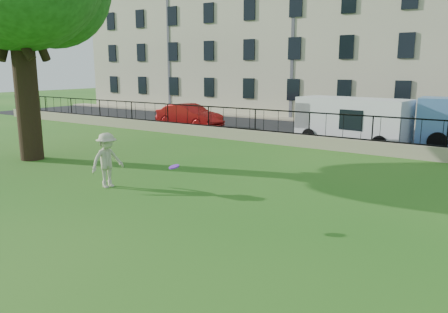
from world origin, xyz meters
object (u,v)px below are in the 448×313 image
Objects in this scene: man at (107,160)px; white_van at (352,121)px; frisbee at (174,167)px; red_sedan at (189,116)px.

white_van is at bearing -8.57° from man.
frisbee is 0.06× the size of red_sedan.
man is 13.33m from white_van.
white_van is (3.81, 12.77, 0.26)m from man.
man is 4.01m from frisbee.
red_sedan is 10.59m from white_van.
red_sedan is at bearing -173.82° from white_van.
man reaches higher than frisbee.
man is at bearing 162.93° from frisbee.
frisbee is 17.51m from red_sedan.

